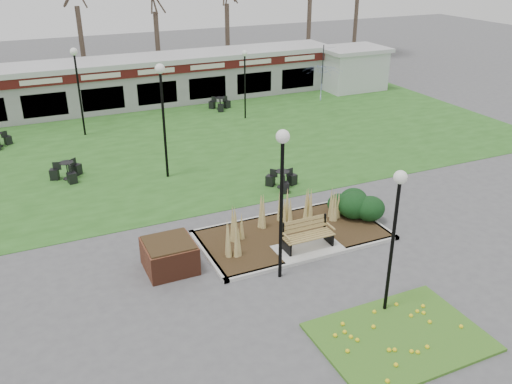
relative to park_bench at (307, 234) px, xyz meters
name	(u,v)px	position (x,y,z in m)	size (l,w,h in m)	color
ground	(310,253)	(0.00, -0.25, -0.59)	(100.00, 100.00, 0.00)	#515154
lawn	(193,141)	(0.00, 11.75, -0.58)	(34.00, 16.00, 0.02)	#28591C
flower_bed	(400,336)	(0.00, -4.85, -0.52)	(4.20, 3.00, 0.16)	#2E7120
planting_bed	(323,218)	(1.27, 1.10, -0.22)	(6.75, 3.40, 1.27)	#302613
park_bench	(307,234)	(0.00, 0.00, 0.00)	(1.70, 0.66, 0.93)	olive
brick_planter	(169,255)	(-4.40, 0.75, -0.11)	(1.50, 1.50, 0.95)	brown
food_pavilion	(151,80)	(0.00, 19.71, 0.89)	(24.60, 3.40, 2.90)	gray
service_hut	(352,68)	(13.50, 17.75, 0.86)	(4.40, 3.40, 2.83)	silver
lamp_post_near_left	(396,212)	(0.34, -3.75, 2.44)	(0.34, 0.34, 4.16)	black
lamp_post_near_right	(282,173)	(-1.51, -1.05, 2.80)	(0.39, 0.39, 4.65)	black
lamp_post_mid_left	(162,96)	(-2.44, 7.83, 2.95)	(0.40, 0.40, 4.86)	black
lamp_post_far_right	(245,69)	(4.04, 14.34, 2.23)	(0.32, 0.32, 3.86)	black
lamp_post_far_left	(77,73)	(-4.82, 15.08, 2.70)	(0.37, 0.37, 4.51)	black
bistro_set_b	(68,173)	(-6.37, 9.35, -0.32)	(1.40, 1.35, 0.76)	black
bistro_set_c	(282,182)	(1.53, 4.75, -0.33)	(1.30, 1.33, 0.72)	black
bistro_set_d	(220,105)	(3.38, 16.66, -0.33)	(1.30, 1.32, 0.72)	black
patio_umbrella	(322,83)	(8.45, 13.32, 1.25)	(2.37, 2.41, 2.90)	black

